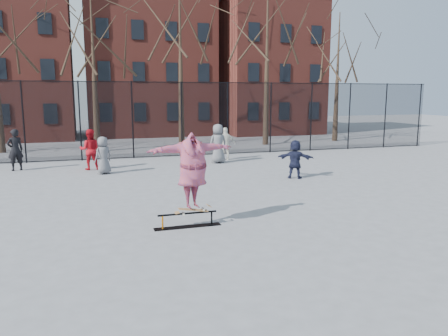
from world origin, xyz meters
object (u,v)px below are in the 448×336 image
object	(u,v)px
skate_rail	(188,221)
skater	(193,171)
bystander_white	(226,144)
bystander_extra	(218,144)
bystander_grey	(103,155)
skateboard	(193,210)
bystander_black	(15,150)
bystander_navy	(295,159)
bystander_red	(90,149)

from	to	relation	value
skate_rail	skater	size ratio (longest dim) A/B	0.73
bystander_white	bystander_extra	size ratio (longest dim) A/B	0.87
skater	bystander_white	xyz separation A→B (m)	(4.32, 10.72, -0.59)
skater	bystander_extra	size ratio (longest dim) A/B	1.22
bystander_grey	bystander_white	bearing A→B (deg)	169.22
skateboard	skater	xyz separation A→B (m)	(-0.00, 0.00, 1.00)
skate_rail	bystander_extra	bearing A→B (deg)	68.93
bystander_black	bystander_grey	bearing A→B (deg)	128.33
bystander_white	bystander_navy	world-z (taller)	bystander_white
skater	bystander_extra	xyz separation A→B (m)	(3.63, 9.79, -0.47)
bystander_grey	bystander_red	world-z (taller)	bystander_red
bystander_navy	bystander_red	bearing A→B (deg)	1.84
skate_rail	bystander_grey	distance (m)	8.60
skater	bystander_extra	distance (m)	10.45
bystander_extra	skater	bearing A→B (deg)	60.58
bystander_grey	bystander_white	xyz separation A→B (m)	(6.17, 2.31, 0.04)
bystander_grey	bystander_black	distance (m)	4.18
bystander_red	bystander_navy	distance (m)	9.06
skateboard	bystander_white	distance (m)	11.56
bystander_navy	bystander_extra	size ratio (longest dim) A/B	0.81
skateboard	skater	size ratio (longest dim) A/B	0.35
bystander_black	bystander_navy	bearing A→B (deg)	131.30
skateboard	bystander_extra	xyz separation A→B (m)	(3.63, 9.79, 0.53)
bystander_grey	bystander_red	distance (m)	1.41
bystander_black	bystander_navy	world-z (taller)	bystander_black
bystander_red	bystander_extra	size ratio (longest dim) A/B	0.94
skate_rail	bystander_black	bearing A→B (deg)	117.12
skate_rail	bystander_grey	world-z (taller)	bystander_grey
bystander_grey	bystander_navy	xyz separation A→B (m)	(7.26, -3.32, -0.02)
skater	bystander_white	size ratio (longest dim) A/B	1.40
skate_rail	skater	world-z (taller)	skater
bystander_black	skater	bearing A→B (deg)	95.21
bystander_black	bystander_red	distance (m)	3.21
bystander_red	bystander_extra	bearing A→B (deg)	-174.65
bystander_white	bystander_extra	world-z (taller)	bystander_extra
bystander_white	bystander_navy	distance (m)	5.74
skate_rail	bystander_navy	size ratio (longest dim) A/B	1.11
skate_rail	bystander_extra	size ratio (longest dim) A/B	0.90
bystander_black	bystander_extra	size ratio (longest dim) A/B	0.96
skateboard	bystander_black	xyz separation A→B (m)	(-5.49, 10.44, 0.49)
skateboard	bystander_black	distance (m)	11.80
bystander_grey	bystander_extra	xyz separation A→B (m)	(5.47, 1.39, 0.16)
skateboard	bystander_grey	xyz separation A→B (m)	(-1.84, 8.40, 0.37)
skateboard	bystander_white	bearing A→B (deg)	68.03
skateboard	bystander_extra	bearing A→B (deg)	69.68
bystander_white	bystander_black	bearing A→B (deg)	11.48
bystander_red	skateboard	bearing A→B (deg)	108.21
skateboard	bystander_grey	world-z (taller)	bystander_grey
bystander_grey	bystander_navy	world-z (taller)	bystander_grey
bystander_extra	bystander_white	bearing A→B (deg)	-136.18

